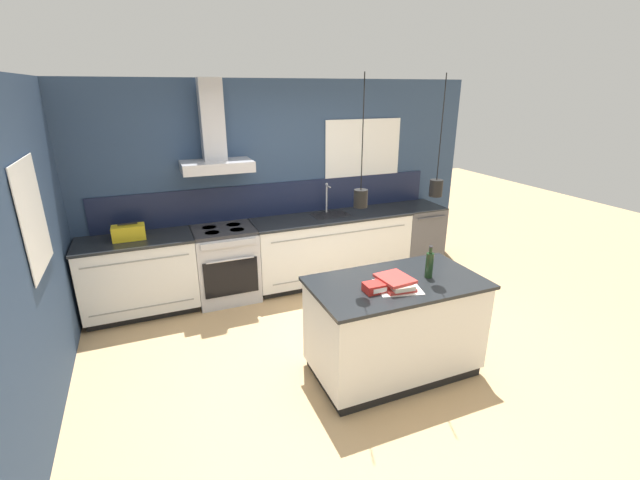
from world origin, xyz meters
TOP-DOWN VIEW (x-y plane):
  - ground_plane at (0.00, 0.00)m, footprint 16.00×16.00m
  - wall_back at (-0.04, 2.00)m, footprint 5.60×2.47m
  - wall_left at (-2.43, 0.70)m, footprint 0.08×3.80m
  - counter_run_left at (-1.75, 1.69)m, footprint 1.25×0.64m
  - counter_run_sink at (0.66, 1.69)m, footprint 2.13×0.64m
  - oven_range at (-0.76, 1.69)m, footprint 0.73×0.66m
  - dishwasher at (2.01, 1.69)m, footprint 0.59×0.65m
  - kitchen_island at (0.36, -0.37)m, footprint 1.51×0.84m
  - bottle_on_island at (0.66, -0.40)m, footprint 0.07×0.07m
  - book_stack at (0.28, -0.47)m, footprint 0.28×0.34m
  - red_supply_box at (0.09, -0.47)m, footprint 0.20×0.14m
  - paper_pile at (0.30, -0.48)m, footprint 0.43×0.42m
  - yellow_toolbox at (-1.79, 1.69)m, footprint 0.34×0.18m

SIDE VIEW (x-z plane):
  - ground_plane at x=0.00m, z-range 0.00..0.00m
  - dishwasher at x=2.01m, z-range 0.00..0.91m
  - oven_range at x=-0.76m, z-range 0.00..0.91m
  - kitchen_island at x=0.36m, z-range 0.00..0.91m
  - counter_run_left at x=-1.75m, z-range 0.01..0.92m
  - counter_run_sink at x=0.66m, z-range -0.19..1.12m
  - paper_pile at x=0.30m, z-range 0.91..0.92m
  - red_supply_box at x=0.09m, z-range 0.91..0.98m
  - book_stack at x=0.28m, z-range 0.91..1.00m
  - yellow_toolbox at x=-1.79m, z-range 0.90..1.09m
  - bottle_on_island at x=0.66m, z-range 0.88..1.18m
  - wall_left at x=-2.43m, z-range 0.00..2.60m
  - wall_back at x=-0.04m, z-range 0.05..2.65m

